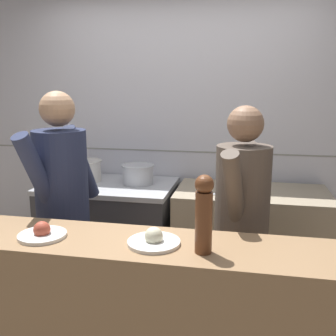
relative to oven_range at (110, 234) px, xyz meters
The scene contains 12 objects.
wall_back_tiled 1.09m from the oven_range, 35.17° to the left, with size 8.00×0.06×2.60m.
oven_range is the anchor object (origin of this frame).
prep_counter 1.20m from the oven_range, ahead, with size 1.20×0.65×0.91m.
pass_counter 1.45m from the oven_range, 64.31° to the right, with size 2.74×0.45×0.98m.
stock_pot 0.61m from the oven_range, 166.97° to the left, with size 0.30×0.30×0.18m.
sauce_pot 0.60m from the oven_range, 10.85° to the left, with size 0.27×0.27×0.17m.
chefs_knife 1.02m from the oven_range, 10.85° to the right, with size 0.30×0.19×0.02m.
plated_dish_appetiser 1.46m from the oven_range, 84.49° to the right, with size 0.24×0.24×0.09m.
plated_dish_dessert 1.60m from the oven_range, 61.75° to the right, with size 0.26×0.26×0.09m.
pepper_mill 1.82m from the oven_range, 55.06° to the right, with size 0.09×0.09×0.37m.
chef_head_cook 0.90m from the oven_range, 93.60° to the right, with size 0.42×0.74×1.70m.
chef_sous 1.42m from the oven_range, 33.49° to the right, with size 0.40×0.71×1.62m.
Camera 1 is at (0.57, -1.97, 1.75)m, focal length 42.00 mm.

